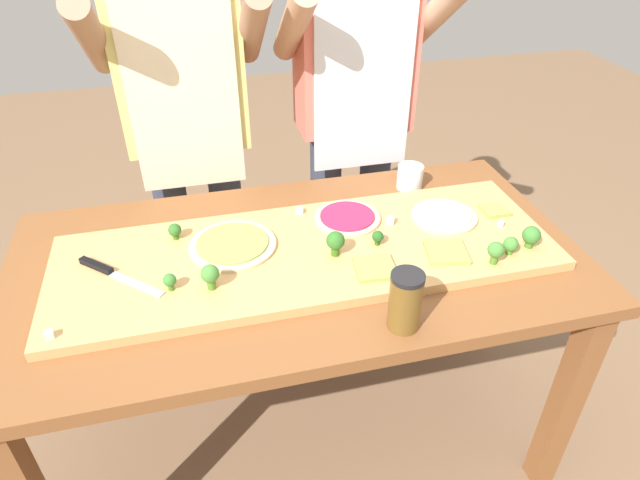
{
  "coord_description": "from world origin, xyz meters",
  "views": [
    {
      "loc": [
        -0.24,
        -1.22,
        1.72
      ],
      "look_at": [
        0.06,
        -0.03,
        0.86
      ],
      "focal_mm": 30.87,
      "sensor_mm": 36.0,
      "label": 1
    }
  ],
  "objects_px": {
    "broccoli_floret_front_left": "(531,236)",
    "cheese_crumble_c": "(391,220)",
    "broccoli_floret_center_left": "(335,241)",
    "broccoli_floret_back_right": "(511,245)",
    "broccoli_floret_front_right": "(170,281)",
    "broccoli_floret_back_left": "(496,251)",
    "broccoli_floret_front_mid": "(210,275)",
    "cheese_crumble_a": "(299,211)",
    "prep_table": "(298,285)",
    "pizza_slice_near_right": "(495,210)",
    "sauce_jar": "(405,301)",
    "pizza_whole_white_garlic": "(444,216)",
    "broccoli_floret_center_right": "(175,230)",
    "pizza_whole_beet_magenta": "(347,218)",
    "pizza_whole_pesto_green": "(233,245)",
    "pizza_slice_far_left": "(447,252)",
    "cook_left": "(187,116)",
    "broccoli_floret_back_mid": "(378,237)",
    "cheese_crumble_b": "(501,224)",
    "cheese_crumble_d": "(49,335)",
    "pizza_slice_near_left": "(375,268)",
    "chefs_knife": "(109,271)",
    "cook_right": "(354,101)",
    "flour_cup": "(410,178)"
  },
  "relations": [
    {
      "from": "pizza_whole_beet_magenta",
      "to": "cheese_crumble_a",
      "type": "bearing_deg",
      "value": 151.93
    },
    {
      "from": "pizza_whole_white_garlic",
      "to": "broccoli_floret_front_right",
      "type": "bearing_deg",
      "value": -169.96
    },
    {
      "from": "cheese_crumble_c",
      "to": "cook_right",
      "type": "xyz_separation_m",
      "value": [
        0.05,
        0.54,
        0.16
      ]
    },
    {
      "from": "broccoli_floret_back_left",
      "to": "broccoli_floret_front_right",
      "type": "height_order",
      "value": "broccoli_floret_back_left"
    },
    {
      "from": "broccoli_floret_back_mid",
      "to": "broccoli_floret_front_right",
      "type": "distance_m",
      "value": 0.57
    },
    {
      "from": "prep_table",
      "to": "pizza_whole_white_garlic",
      "type": "bearing_deg",
      "value": 5.21
    },
    {
      "from": "broccoli_floret_back_left",
      "to": "cheese_crumble_c",
      "type": "relative_size",
      "value": 3.04
    },
    {
      "from": "broccoli_floret_back_right",
      "to": "cook_right",
      "type": "height_order",
      "value": "cook_right"
    },
    {
      "from": "broccoli_floret_front_left",
      "to": "broccoli_floret_back_left",
      "type": "bearing_deg",
      "value": -161.6
    },
    {
      "from": "pizza_whole_beet_magenta",
      "to": "cheese_crumble_b",
      "type": "height_order",
      "value": "same"
    },
    {
      "from": "pizza_slice_near_left",
      "to": "flour_cup",
      "type": "height_order",
      "value": "flour_cup"
    },
    {
      "from": "pizza_slice_far_left",
      "to": "pizza_slice_near_left",
      "type": "bearing_deg",
      "value": -174.65
    },
    {
      "from": "broccoli_floret_back_right",
      "to": "cook_left",
      "type": "xyz_separation_m",
      "value": [
        -0.81,
        0.76,
        0.14
      ]
    },
    {
      "from": "broccoli_floret_back_left",
      "to": "cheese_crumble_a",
      "type": "xyz_separation_m",
      "value": [
        -0.45,
        0.37,
        -0.03
      ]
    },
    {
      "from": "broccoli_floret_back_right",
      "to": "flour_cup",
      "type": "relative_size",
      "value": 0.6
    },
    {
      "from": "cheese_crumble_b",
      "to": "cheese_crumble_d",
      "type": "bearing_deg",
      "value": -172.2
    },
    {
      "from": "pizza_whole_beet_magenta",
      "to": "pizza_slice_far_left",
      "type": "height_order",
      "value": "pizza_whole_beet_magenta"
    },
    {
      "from": "broccoli_floret_front_right",
      "to": "cook_left",
      "type": "bearing_deg",
      "value": 82.3
    },
    {
      "from": "chefs_knife",
      "to": "broccoli_floret_center_left",
      "type": "distance_m",
      "value": 0.6
    },
    {
      "from": "broccoli_floret_front_mid",
      "to": "cheese_crumble_a",
      "type": "distance_m",
      "value": 0.41
    },
    {
      "from": "pizza_whole_pesto_green",
      "to": "pizza_slice_far_left",
      "type": "relative_size",
      "value": 2.24
    },
    {
      "from": "broccoli_floret_center_left",
      "to": "broccoli_floret_front_left",
      "type": "xyz_separation_m",
      "value": [
        0.53,
        -0.09,
        -0.01
      ]
    },
    {
      "from": "broccoli_floret_front_mid",
      "to": "cheese_crumble_a",
      "type": "bearing_deg",
      "value": 45.44
    },
    {
      "from": "pizza_whole_white_garlic",
      "to": "broccoli_floret_front_mid",
      "type": "xyz_separation_m",
      "value": [
        -0.7,
        -0.16,
        0.04
      ]
    },
    {
      "from": "pizza_slice_near_left",
      "to": "cheese_crumble_c",
      "type": "xyz_separation_m",
      "value": [
        0.12,
        0.2,
        0.0
      ]
    },
    {
      "from": "broccoli_floret_center_left",
      "to": "broccoli_floret_front_mid",
      "type": "relative_size",
      "value": 1.04
    },
    {
      "from": "cheese_crumble_d",
      "to": "sauce_jar",
      "type": "height_order",
      "value": "sauce_jar"
    },
    {
      "from": "cheese_crumble_b",
      "to": "pizza_whole_white_garlic",
      "type": "bearing_deg",
      "value": 150.21
    },
    {
      "from": "chefs_knife",
      "to": "pizza_slice_near_right",
      "type": "distance_m",
      "value": 1.12
    },
    {
      "from": "pizza_whole_white_garlic",
      "to": "broccoli_floret_back_left",
      "type": "distance_m",
      "value": 0.24
    },
    {
      "from": "cheese_crumble_c",
      "to": "prep_table",
      "type": "bearing_deg",
      "value": -169.85
    },
    {
      "from": "broccoli_floret_front_right",
      "to": "cheese_crumble_b",
      "type": "bearing_deg",
      "value": 3.65
    },
    {
      "from": "broccoli_floret_back_left",
      "to": "broccoli_floret_center_right",
      "type": "xyz_separation_m",
      "value": [
        -0.82,
        0.32,
        -0.01
      ]
    },
    {
      "from": "cheese_crumble_b",
      "to": "sauce_jar",
      "type": "height_order",
      "value": "sauce_jar"
    },
    {
      "from": "broccoli_floret_center_right",
      "to": "sauce_jar",
      "type": "height_order",
      "value": "sauce_jar"
    },
    {
      "from": "broccoli_floret_front_left",
      "to": "cheese_crumble_c",
      "type": "bearing_deg",
      "value": 148.26
    },
    {
      "from": "broccoli_floret_back_left",
      "to": "broccoli_floret_front_left",
      "type": "bearing_deg",
      "value": 18.4
    },
    {
      "from": "cheese_crumble_b",
      "to": "broccoli_floret_back_right",
      "type": "bearing_deg",
      "value": -110.08
    },
    {
      "from": "broccoli_floret_center_left",
      "to": "broccoli_floret_back_right",
      "type": "relative_size",
      "value": 1.41
    },
    {
      "from": "pizza_whole_beet_magenta",
      "to": "broccoli_floret_front_left",
      "type": "xyz_separation_m",
      "value": [
        0.45,
        -0.26,
        0.03
      ]
    },
    {
      "from": "cheese_crumble_c",
      "to": "broccoli_floret_front_right",
      "type": "bearing_deg",
      "value": -166.51
    },
    {
      "from": "broccoli_floret_back_mid",
      "to": "cook_right",
      "type": "distance_m",
      "value": 0.66
    },
    {
      "from": "pizza_whole_pesto_green",
      "to": "cheese_crumble_a",
      "type": "bearing_deg",
      "value": 30.16
    },
    {
      "from": "cook_right",
      "to": "broccoli_floret_back_left",
      "type": "bearing_deg",
      "value": -78.95
    },
    {
      "from": "broccoli_floret_back_left",
      "to": "sauce_jar",
      "type": "xyz_separation_m",
      "value": [
        -0.31,
        -0.14,
        0.01
      ]
    },
    {
      "from": "broccoli_floret_back_mid",
      "to": "cook_left",
      "type": "xyz_separation_m",
      "value": [
        -0.47,
        0.63,
        0.15
      ]
    },
    {
      "from": "broccoli_floret_front_right",
      "to": "cook_right",
      "type": "relative_size",
      "value": 0.03
    },
    {
      "from": "broccoli_floret_center_right",
      "to": "broccoli_floret_center_left",
      "type": "bearing_deg",
      "value": -23.76
    },
    {
      "from": "prep_table",
      "to": "pizza_slice_near_right",
      "type": "xyz_separation_m",
      "value": [
        0.62,
        0.04,
        0.14
      ]
    },
    {
      "from": "broccoli_floret_center_right",
      "to": "cheese_crumble_d",
      "type": "xyz_separation_m",
      "value": [
        -0.29,
        -0.33,
        -0.02
      ]
    }
  ]
}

